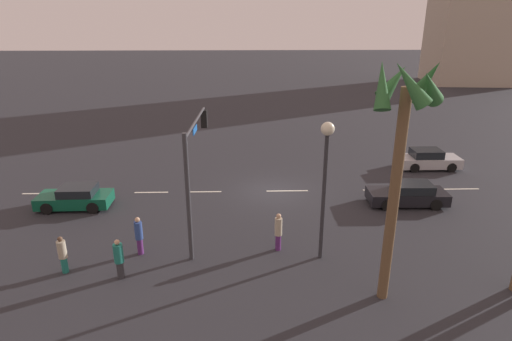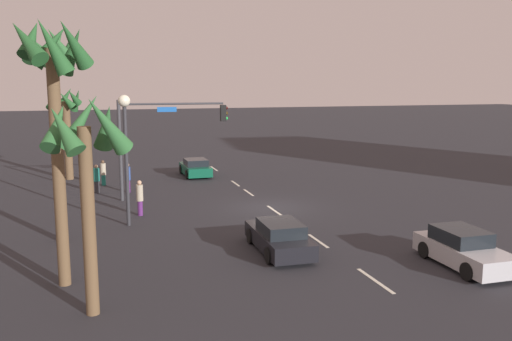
{
  "view_description": "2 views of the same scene",
  "coord_description": "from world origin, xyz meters",
  "px_view_note": "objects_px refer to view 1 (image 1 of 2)",
  "views": [
    {
      "loc": [
        1.69,
        24.0,
        10.16
      ],
      "look_at": [
        1.04,
        0.63,
        1.59
      ],
      "focal_mm": 29.91,
      "sensor_mm": 36.0,
      "label": 1
    },
    {
      "loc": [
        -27.57,
        9.11,
        6.77
      ],
      "look_at": [
        1.74,
        0.26,
        1.77
      ],
      "focal_mm": 38.44,
      "sensor_mm": 36.0,
      "label": 2
    }
  ],
  "objects_px": {
    "traffic_signal": "(195,157)",
    "pedestrian_0": "(119,258)",
    "car_2": "(408,194)",
    "pedestrian_3": "(278,231)",
    "car_0": "(428,160)",
    "car_1": "(75,198)",
    "palm_tree_2": "(403,126)",
    "pedestrian_2": "(63,254)",
    "building_2": "(478,7)",
    "pedestrian_1": "(139,235)",
    "streetlamp": "(326,166)"
  },
  "relations": [
    {
      "from": "car_1",
      "to": "traffic_signal",
      "type": "height_order",
      "value": "traffic_signal"
    },
    {
      "from": "building_2",
      "to": "car_0",
      "type": "bearing_deg",
      "value": 65.35
    },
    {
      "from": "traffic_signal",
      "to": "streetlamp",
      "type": "height_order",
      "value": "streetlamp"
    },
    {
      "from": "pedestrian_1",
      "to": "pedestrian_0",
      "type": "bearing_deg",
      "value": 78.16
    },
    {
      "from": "car_0",
      "to": "palm_tree_2",
      "type": "height_order",
      "value": "palm_tree_2"
    },
    {
      "from": "pedestrian_3",
      "to": "palm_tree_2",
      "type": "distance_m",
      "value": 7.74
    },
    {
      "from": "car_0",
      "to": "pedestrian_1",
      "type": "xyz_separation_m",
      "value": [
        17.56,
        10.94,
        0.33
      ]
    },
    {
      "from": "streetlamp",
      "to": "car_0",
      "type": "bearing_deg",
      "value": -129.68
    },
    {
      "from": "pedestrian_2",
      "to": "building_2",
      "type": "xyz_separation_m",
      "value": [
        -42.82,
        -51.97,
        10.41
      ]
    },
    {
      "from": "traffic_signal",
      "to": "pedestrian_1",
      "type": "height_order",
      "value": "traffic_signal"
    },
    {
      "from": "car_1",
      "to": "pedestrian_0",
      "type": "distance_m",
      "value": 8.17
    },
    {
      "from": "car_0",
      "to": "streetlamp",
      "type": "height_order",
      "value": "streetlamp"
    },
    {
      "from": "pedestrian_0",
      "to": "pedestrian_3",
      "type": "relative_size",
      "value": 0.96
    },
    {
      "from": "pedestrian_1",
      "to": "palm_tree_2",
      "type": "xyz_separation_m",
      "value": [
        -9.95,
        3.42,
        5.76
      ]
    },
    {
      "from": "car_2",
      "to": "pedestrian_0",
      "type": "relative_size",
      "value": 2.51
    },
    {
      "from": "pedestrian_3",
      "to": "pedestrian_0",
      "type": "bearing_deg",
      "value": 17.05
    },
    {
      "from": "pedestrian_2",
      "to": "palm_tree_2",
      "type": "height_order",
      "value": "palm_tree_2"
    },
    {
      "from": "pedestrian_0",
      "to": "pedestrian_2",
      "type": "xyz_separation_m",
      "value": [
        2.44,
        -0.45,
        -0.04
      ]
    },
    {
      "from": "pedestrian_1",
      "to": "pedestrian_3",
      "type": "distance_m",
      "value": 6.23
    },
    {
      "from": "traffic_signal",
      "to": "pedestrian_3",
      "type": "distance_m",
      "value": 5.1
    },
    {
      "from": "car_2",
      "to": "pedestrian_3",
      "type": "distance_m",
      "value": 9.12
    },
    {
      "from": "traffic_signal",
      "to": "palm_tree_2",
      "type": "xyz_separation_m",
      "value": [
        -7.51,
        5.18,
        2.72
      ]
    },
    {
      "from": "car_2",
      "to": "pedestrian_3",
      "type": "xyz_separation_m",
      "value": [
        7.74,
        4.8,
        0.36
      ]
    },
    {
      "from": "car_1",
      "to": "traffic_signal",
      "type": "relative_size",
      "value": 0.63
    },
    {
      "from": "pedestrian_2",
      "to": "building_2",
      "type": "height_order",
      "value": "building_2"
    },
    {
      "from": "traffic_signal",
      "to": "building_2",
      "type": "bearing_deg",
      "value": -127.57
    },
    {
      "from": "traffic_signal",
      "to": "pedestrian_0",
      "type": "bearing_deg",
      "value": 51.86
    },
    {
      "from": "pedestrian_3",
      "to": "streetlamp",
      "type": "bearing_deg",
      "value": 159.03
    },
    {
      "from": "car_1",
      "to": "building_2",
      "type": "xyz_separation_m",
      "value": [
        -44.71,
        -45.51,
        10.7
      ]
    },
    {
      "from": "traffic_signal",
      "to": "pedestrian_3",
      "type": "bearing_deg",
      "value": 157.48
    },
    {
      "from": "pedestrian_0",
      "to": "pedestrian_2",
      "type": "relative_size",
      "value": 1.05
    },
    {
      "from": "car_2",
      "to": "pedestrian_3",
      "type": "height_order",
      "value": "pedestrian_3"
    },
    {
      "from": "car_0",
      "to": "car_1",
      "type": "distance_m",
      "value": 23.03
    },
    {
      "from": "car_1",
      "to": "car_2",
      "type": "xyz_separation_m",
      "value": [
        -18.68,
        0.09,
        0.01
      ]
    },
    {
      "from": "streetlamp",
      "to": "traffic_signal",
      "type": "bearing_deg",
      "value": -22.02
    },
    {
      "from": "pedestrian_1",
      "to": "building_2",
      "type": "relative_size",
      "value": 0.08
    },
    {
      "from": "pedestrian_1",
      "to": "palm_tree_2",
      "type": "relative_size",
      "value": 0.2
    },
    {
      "from": "streetlamp",
      "to": "pedestrian_3",
      "type": "relative_size",
      "value": 3.39
    },
    {
      "from": "pedestrian_3",
      "to": "car_1",
      "type": "bearing_deg",
      "value": -24.1
    },
    {
      "from": "car_0",
      "to": "car_1",
      "type": "relative_size",
      "value": 1.05
    },
    {
      "from": "car_2",
      "to": "traffic_signal",
      "type": "height_order",
      "value": "traffic_signal"
    },
    {
      "from": "pedestrian_2",
      "to": "pedestrian_3",
      "type": "bearing_deg",
      "value": -170.12
    },
    {
      "from": "pedestrian_0",
      "to": "building_2",
      "type": "height_order",
      "value": "building_2"
    },
    {
      "from": "palm_tree_2",
      "to": "car_1",
      "type": "bearing_deg",
      "value": -30.1
    },
    {
      "from": "car_2",
      "to": "palm_tree_2",
      "type": "xyz_separation_m",
      "value": [
        4.02,
        8.41,
        6.12
      ]
    },
    {
      "from": "car_2",
      "to": "pedestrian_2",
      "type": "bearing_deg",
      "value": 20.79
    },
    {
      "from": "pedestrian_3",
      "to": "palm_tree_2",
      "type": "relative_size",
      "value": 0.2
    },
    {
      "from": "traffic_signal",
      "to": "pedestrian_0",
      "type": "xyz_separation_m",
      "value": [
        2.83,
        3.6,
        -3.08
      ]
    },
    {
      "from": "palm_tree_2",
      "to": "car_2",
      "type": "bearing_deg",
      "value": -115.56
    },
    {
      "from": "car_0",
      "to": "car_1",
      "type": "bearing_deg",
      "value": 14.75
    }
  ]
}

